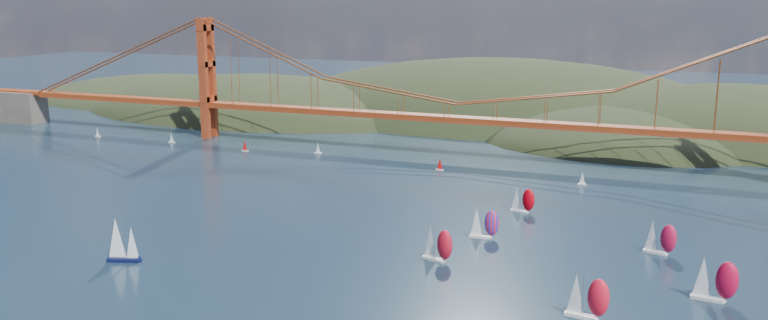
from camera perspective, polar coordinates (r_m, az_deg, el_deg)
The scene contains 15 objects.
headlands at distance 396.81m, azimuth 15.85°, elevation 0.71°, with size 725.00×225.00×96.00m.
bridge at distance 303.06m, azimuth 5.44°, elevation 6.23°, with size 552.00×12.00×55.00m.
sloop_navy at distance 195.99m, azimuth -19.40°, elevation -5.80°, with size 8.38×6.04×12.32m.
racer_0 at distance 185.83m, azimuth 4.06°, elevation -6.38°, with size 8.58×5.09×9.61m.
racer_1 at distance 159.01m, azimuth 15.17°, elevation -9.99°, with size 9.01×4.25×10.17m.
racer_2 at distance 176.51m, azimuth 23.85°, elevation -8.30°, with size 9.42×4.38×10.64m.
racer_3 at distance 202.90m, azimuth 20.26°, elevation -5.56°, with size 8.28×4.76×9.27m.
racer_5 at distance 230.36m, azimuth 10.47°, elevation -2.97°, with size 7.75×4.09×8.70m.
racer_rwb at distance 204.32m, azimuth 7.61°, elevation -4.78°, with size 8.09×3.56×9.18m.
distant_boat_0 at distance 375.10m, azimuth -20.99°, elevation 2.02°, with size 3.00×2.00×4.70m.
distant_boat_1 at distance 349.33m, azimuth -15.89°, elevation 1.67°, with size 3.00×2.00×4.70m.
distant_boat_2 at distance 322.60m, azimuth -10.56°, elevation 1.08°, with size 3.00×2.00×4.70m.
distant_boat_3 at distance 313.55m, azimuth -5.05°, elevation 0.92°, with size 3.00×2.00×4.70m.
distant_boat_8 at distance 268.92m, azimuth 14.87°, elevation -1.36°, with size 3.00×2.00×4.70m.
distant_boat_9 at distance 283.03m, azimuth 4.27°, elevation -0.30°, with size 3.00×2.00×4.70m.
Camera 1 is at (82.97, -109.25, 63.89)m, focal length 35.00 mm.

